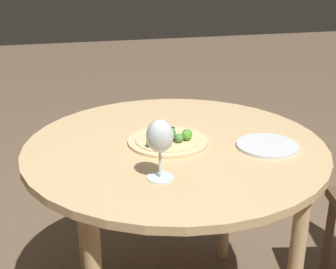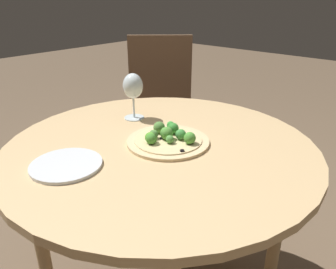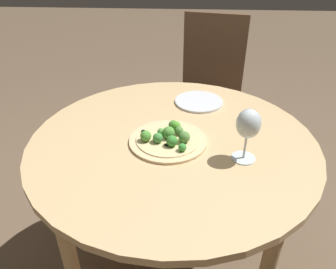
# 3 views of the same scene
# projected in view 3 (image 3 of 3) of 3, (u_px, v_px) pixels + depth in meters

# --- Properties ---
(ground_plane) EXTENTS (12.00, 12.00, 0.00)m
(ground_plane) POSITION_uv_depth(u_px,v_px,m) (172.00, 268.00, 1.57)
(ground_plane) COLOR brown
(dining_table) EXTENTS (1.03, 1.03, 0.74)m
(dining_table) POSITION_uv_depth(u_px,v_px,m) (173.00, 158.00, 1.23)
(dining_table) COLOR tan
(dining_table) RESTS_ON ground_plane
(chair_2) EXTENTS (0.47, 0.47, 0.97)m
(chair_2) POSITION_uv_depth(u_px,v_px,m) (209.00, 93.00, 2.03)
(chair_2) COLOR brown
(chair_2) RESTS_ON ground_plane
(pizza) EXTENTS (0.28, 0.28, 0.06)m
(pizza) POSITION_uv_depth(u_px,v_px,m) (168.00, 138.00, 1.15)
(pizza) COLOR #DBBC89
(pizza) RESTS_ON dining_table
(wine_glass) EXTENTS (0.08, 0.08, 0.18)m
(wine_glass) POSITION_uv_depth(u_px,v_px,m) (248.00, 125.00, 1.01)
(wine_glass) COLOR silver
(wine_glass) RESTS_ON dining_table
(plate_near) EXTENTS (0.21, 0.21, 0.01)m
(plate_near) POSITION_uv_depth(u_px,v_px,m) (199.00, 102.00, 1.42)
(plate_near) COLOR silver
(plate_near) RESTS_ON dining_table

